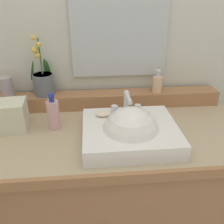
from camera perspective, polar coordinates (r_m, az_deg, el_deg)
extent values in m
cube|color=beige|center=(1.42, -3.98, 23.78)|extent=(3.07, 0.20, 2.73)
cube|color=#A16D47|center=(1.44, -2.15, -19.21)|extent=(1.41, 0.62, 0.81)
cube|color=tan|center=(1.17, -2.50, -4.82)|extent=(1.43, 0.64, 0.04)
cube|color=#A16D47|center=(0.92, -1.39, -15.53)|extent=(1.43, 0.02, 0.04)
cube|color=#A16D47|center=(1.37, -3.12, 2.91)|extent=(1.35, 0.11, 0.08)
cube|color=white|center=(1.07, 4.22, -4.81)|extent=(0.41, 0.36, 0.07)
sphere|color=white|center=(1.06, 4.37, -5.45)|extent=(0.25, 0.25, 0.25)
cylinder|color=silver|center=(1.14, 3.36, 2.20)|extent=(0.02, 0.02, 0.10)
cylinder|color=silver|center=(1.07, 3.86, 3.38)|extent=(0.02, 0.11, 0.02)
sphere|color=silver|center=(1.12, 3.43, 4.51)|extent=(0.03, 0.03, 0.03)
cylinder|color=silver|center=(1.15, 0.61, 0.66)|extent=(0.03, 0.03, 0.04)
cylinder|color=silver|center=(1.17, 6.00, 0.88)|extent=(0.03, 0.03, 0.04)
ellipsoid|color=beige|center=(1.13, -2.16, -0.36)|extent=(0.07, 0.04, 0.02)
cylinder|color=slate|center=(1.37, -15.67, 6.28)|extent=(0.11, 0.11, 0.11)
cylinder|color=tan|center=(1.35, -15.95, 8.31)|extent=(0.10, 0.10, 0.01)
cylinder|color=#476B38|center=(1.32, -16.50, 12.35)|extent=(0.01, 0.01, 0.19)
ellipsoid|color=#387033|center=(1.39, -15.19, 9.88)|extent=(0.03, 0.04, 0.11)
ellipsoid|color=#387033|center=(1.36, -18.21, 9.13)|extent=(0.04, 0.03, 0.11)
ellipsoid|color=#387033|center=(1.38, -14.79, 9.79)|extent=(0.04, 0.04, 0.10)
sphere|color=gold|center=(1.31, -17.19, 12.55)|extent=(0.03, 0.03, 0.03)
sphere|color=gold|center=(1.30, -17.65, 13.71)|extent=(0.03, 0.03, 0.03)
sphere|color=gold|center=(1.29, -16.87, 14.91)|extent=(0.03, 0.03, 0.03)
sphere|color=gold|center=(1.31, -17.91, 16.22)|extent=(0.03, 0.03, 0.03)
cylinder|color=#E2B690|center=(1.37, 10.58, 6.39)|extent=(0.05, 0.05, 0.09)
cylinder|color=silver|center=(1.35, 10.77, 8.54)|extent=(0.02, 0.02, 0.02)
cylinder|color=silver|center=(1.35, 10.84, 9.30)|extent=(0.02, 0.02, 0.02)
cylinder|color=silver|center=(1.33, 11.02, 9.27)|extent=(0.01, 0.03, 0.01)
cylinder|color=#A095A1|center=(1.41, -23.43, 5.44)|extent=(0.06, 0.06, 0.11)
cylinder|color=#D3A1A5|center=(1.17, -13.57, -0.69)|extent=(0.06, 0.06, 0.14)
cylinder|color=navy|center=(1.14, -14.01, 2.86)|extent=(0.02, 0.02, 0.02)
cylinder|color=navy|center=(1.13, -14.11, 3.74)|extent=(0.03, 0.03, 0.02)
cylinder|color=navy|center=(1.11, -14.24, 3.60)|extent=(0.01, 0.03, 0.01)
cube|color=beige|center=(1.23, -22.39, -0.76)|extent=(0.14, 0.14, 0.14)
cube|color=silver|center=(1.33, 1.84, 21.57)|extent=(0.51, 0.02, 0.62)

